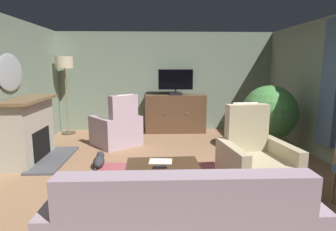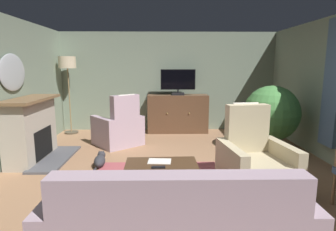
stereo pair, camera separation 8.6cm
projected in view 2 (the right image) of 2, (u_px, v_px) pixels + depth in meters
The scene contains 17 objects.
ground_plane at pixel (173, 183), 4.18m from camera, with size 6.18×7.56×0.04m, color #936B4C.
wall_back at pixel (168, 82), 7.43m from camera, with size 6.18×0.10×2.56m, color gray.
curtain_panel_far at pixel (333, 84), 4.70m from camera, with size 0.10×0.44×2.15m, color slate.
rug_central at pixel (166, 181), 4.19m from camera, with size 2.23×1.62×0.01m, color #9E474C.
fireplace at pixel (32, 131), 5.05m from camera, with size 0.90×1.47×1.14m.
wall_mirror_oval at pixel (13, 72), 4.86m from camera, with size 0.06×0.86×0.65m, color #B2B7BF.
tv_cabinet at pixel (178, 114), 7.23m from camera, with size 1.54×0.52×0.97m.
television at pixel (178, 81), 7.03m from camera, with size 0.87×0.20×0.65m.
coffee_table at pixel (161, 168), 3.59m from camera, with size 0.94×0.60×0.46m.
tv_remote at pixel (158, 167), 3.44m from camera, with size 0.17×0.05×0.02m, color black.
folded_newspaper at pixel (160, 161), 3.68m from camera, with size 0.30×0.22×0.01m, color silver.
sofa_floral at pixel (176, 231), 2.39m from camera, with size 2.20×0.88×0.94m.
armchair_beside_cabinet at pixel (119, 129), 6.05m from camera, with size 1.20×1.20×1.13m.
armchair_near_window at pixel (255, 164), 3.88m from camera, with size 0.99×1.02×1.17m.
potted_plant_leafy_by_curtain at pixel (271, 114), 5.55m from camera, with size 1.10×1.10×1.32m.
cat at pixel (100, 160), 4.82m from camera, with size 0.22×0.74×0.21m.
floor_lamp at pixel (68, 69), 6.88m from camera, with size 0.42×0.42×1.93m.
Camera 2 is at (-0.14, -3.94, 1.71)m, focal length 29.89 mm.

